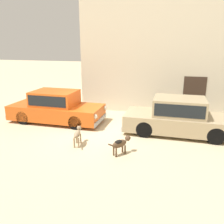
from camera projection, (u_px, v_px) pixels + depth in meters
The scene contains 5 objects.
ground_plane at pixel (91, 131), 10.14m from camera, with size 80.00×80.00×0.00m, color #CCB78E.
parked_sedan_nearest at pixel (56, 107), 11.27m from camera, with size 4.64×1.86×1.52m.
parked_sedan_second at pixel (179, 116), 9.73m from camera, with size 4.68×1.86×1.54m.
stray_dog_spotted at pixel (77, 134), 8.67m from camera, with size 0.35×1.01×0.66m.
stray_dog_tan at pixel (121, 143), 7.93m from camera, with size 0.66×0.85×0.64m.
Camera 1 is at (3.50, -8.88, 3.65)m, focal length 37.24 mm.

